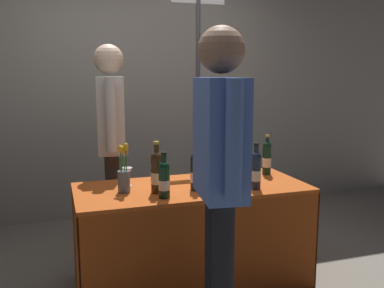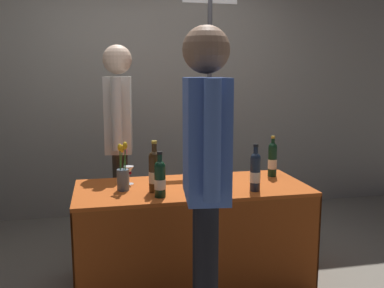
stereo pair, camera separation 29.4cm
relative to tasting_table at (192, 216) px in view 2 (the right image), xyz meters
The scene contains 15 objects.
ground_plane 0.50m from the tasting_table, ahead, with size 12.00×12.00×0.00m, color gray.
back_partition 2.01m from the tasting_table, 90.00° to the left, with size 6.71×0.12×2.96m, color #9E998E.
tasting_table is the anchor object (origin of this frame).
featured_wine_bottle 0.48m from the tasting_table, 139.28° to the right, with size 0.07×0.07×0.30m.
display_bottle_0 0.47m from the tasting_table, 161.23° to the right, with size 0.08×0.08×0.35m.
display_bottle_1 0.37m from the tasting_table, 94.55° to the right, with size 0.08×0.08×0.32m.
display_bottle_2 0.77m from the tasting_table, 12.92° to the left, with size 0.07×0.07×0.31m.
display_bottle_3 0.38m from the tasting_table, 14.12° to the left, with size 0.07×0.07×0.32m.
display_bottle_4 0.42m from the tasting_table, 44.04° to the right, with size 0.07×0.07×0.34m.
display_bottle_5 0.57m from the tasting_table, 28.41° to the right, with size 0.07×0.07×0.32m.
wine_glass_near_vendor 0.55m from the tasting_table, 161.45° to the left, with size 0.07×0.07×0.13m.
flower_vase 0.58m from the tasting_table, behind, with size 0.08×0.09×0.33m.
vendor_presenter 1.03m from the tasting_table, 122.16° to the left, with size 0.25×0.61×1.74m.
taster_foreground_right 0.93m from the tasting_table, 96.87° to the right, with size 0.26×0.57×1.75m.
booth_signpost 1.39m from the tasting_table, 69.01° to the left, with size 0.50×0.04×2.33m.
Camera 2 is at (-0.61, -2.84, 1.51)m, focal length 39.79 mm.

